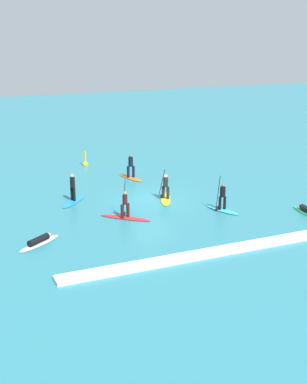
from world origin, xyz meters
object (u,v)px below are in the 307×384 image
(surfer_on_white_board, at_px, (39,241))
(surfer_on_blue_board, at_px, (73,195))
(surfer_on_yellow_board, at_px, (165,194))
(surfer_on_red_board, at_px, (125,212))
(surfer_on_orange_board, at_px, (131,171))
(surfer_on_teal_board, at_px, (222,203))
(marker_buoy, at_px, (85,163))

(surfer_on_white_board, bearing_deg, surfer_on_blue_board, 26.00)
(surfer_on_yellow_board, relative_size, surfer_on_red_board, 1.05)
(surfer_on_yellow_board, height_order, surfer_on_orange_board, surfer_on_yellow_board)
(surfer_on_yellow_board, xyz_separation_m, surfer_on_blue_board, (-5.70, 2.06, 0.04))
(surfer_on_teal_board, relative_size, surfer_on_red_board, 0.93)
(surfer_on_white_board, bearing_deg, surfer_on_red_board, -15.45)
(surfer_on_orange_board, height_order, surfer_on_red_board, surfer_on_red_board)
(surfer_on_teal_board, bearing_deg, surfer_on_blue_board, 34.55)
(surfer_on_orange_board, relative_size, surfer_on_red_board, 1.00)
(surfer_on_yellow_board, relative_size, surfer_on_orange_board, 1.04)
(surfer_on_yellow_board, distance_m, marker_buoy, 11.09)
(surfer_on_white_board, distance_m, surfer_on_orange_board, 13.53)
(surfer_on_teal_board, bearing_deg, surfer_on_white_board, 73.08)
(surfer_on_red_board, bearing_deg, surfer_on_yellow_board, -105.71)
(surfer_on_teal_board, xyz_separation_m, surfer_on_blue_board, (-8.02, 5.45, -0.02))
(surfer_on_orange_board, bearing_deg, surfer_on_white_board, 121.75)
(surfer_on_white_board, bearing_deg, surfer_on_teal_board, -30.50)
(surfer_on_blue_board, bearing_deg, surfer_on_teal_board, 94.73)
(surfer_on_teal_board, height_order, surfer_on_blue_board, surfer_on_teal_board)
(surfer_on_teal_board, bearing_deg, surfer_on_orange_board, -5.87)
(surfer_on_yellow_board, xyz_separation_m, surfer_on_orange_board, (-0.22, 5.82, 0.14))
(marker_buoy, bearing_deg, surfer_on_blue_board, -111.13)
(surfer_on_blue_board, height_order, marker_buoy, surfer_on_blue_board)
(surfer_on_teal_board, bearing_deg, marker_buoy, -3.27)
(surfer_on_yellow_board, bearing_deg, surfer_on_white_board, 138.23)
(surfer_on_white_board, relative_size, surfer_on_teal_board, 1.04)
(surfer_on_yellow_board, bearing_deg, surfer_on_orange_board, 25.56)
(surfer_on_teal_board, distance_m, surfer_on_yellow_board, 4.11)
(surfer_on_blue_board, xyz_separation_m, marker_buoy, (3.40, 8.79, -0.25))
(surfer_on_teal_board, height_order, surfer_on_red_board, surfer_on_teal_board)
(surfer_on_yellow_board, relative_size, surfer_on_blue_board, 1.00)
(surfer_on_blue_board, bearing_deg, surfer_on_white_board, 9.75)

